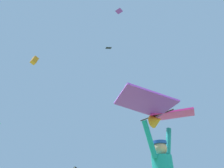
# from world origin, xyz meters

# --- Properties ---
(held_stunt_kite) EXTENTS (2.03, 1.11, 0.42)m
(held_stunt_kite) POSITION_xyz_m (-0.14, 0.03, 2.15)
(held_stunt_kite) COLOR black
(distant_kite_black_low_left) EXTENTS (0.86, 0.82, 0.43)m
(distant_kite_black_low_left) POSITION_xyz_m (6.98, 11.45, 15.77)
(distant_kite_black_low_left) COLOR black
(distant_kite_orange_low_right) EXTENTS (1.28, 0.99, 1.54)m
(distant_kite_orange_low_right) POSITION_xyz_m (2.12, 27.29, 21.42)
(distant_kite_orange_low_right) COLOR orange
(distant_kite_purple_mid_right) EXTENTS (0.97, 0.97, 0.23)m
(distant_kite_purple_mid_right) POSITION_xyz_m (6.71, 9.04, 19.73)
(distant_kite_purple_mid_right) COLOR purple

